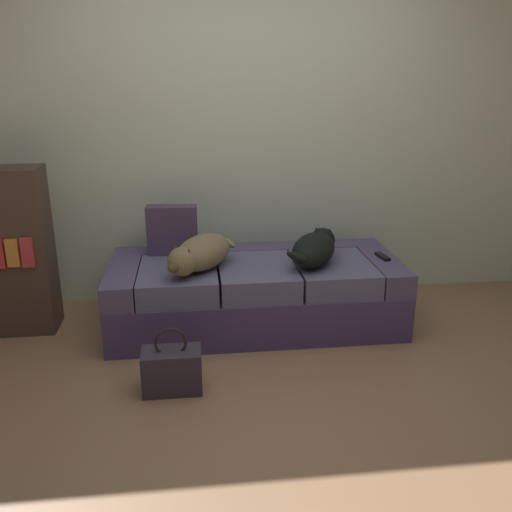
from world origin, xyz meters
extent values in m
plane|color=#9A714F|center=(0.00, 0.00, 0.00)|extent=(10.00, 10.00, 0.00)
cube|color=silver|center=(0.00, 1.72, 1.40)|extent=(6.40, 0.10, 2.80)
cube|color=#4A3967|center=(0.00, 1.12, 0.15)|extent=(1.94, 0.84, 0.30)
cube|color=#544A71|center=(-0.87, 1.12, 0.38)|extent=(0.20, 0.84, 0.16)
cube|color=#544A71|center=(0.87, 1.12, 0.38)|extent=(0.20, 0.84, 0.16)
cube|color=#544A71|center=(0.00, 1.44, 0.38)|extent=(1.54, 0.20, 0.16)
cube|color=slate|center=(-0.51, 1.02, 0.38)|extent=(0.50, 0.63, 0.16)
cube|color=slate|center=(0.00, 1.02, 0.38)|extent=(0.50, 0.63, 0.16)
cube|color=slate|center=(0.51, 1.02, 0.38)|extent=(0.50, 0.63, 0.16)
ellipsoid|color=olive|center=(-0.35, 1.01, 0.57)|extent=(0.50, 0.55, 0.22)
sphere|color=olive|center=(-0.48, 0.82, 0.57)|extent=(0.18, 0.18, 0.18)
ellipsoid|color=#4C412C|center=(-0.52, 0.76, 0.56)|extent=(0.11, 0.12, 0.06)
cone|color=#4C412C|center=(-0.44, 0.79, 0.64)|extent=(0.05, 0.05, 0.05)
cone|color=#4C412C|center=(-0.52, 0.85, 0.64)|extent=(0.05, 0.05, 0.05)
ellipsoid|color=olive|center=(-0.18, 1.16, 0.58)|extent=(0.13, 0.19, 0.05)
ellipsoid|color=black|center=(0.37, 0.99, 0.56)|extent=(0.44, 0.52, 0.21)
sphere|color=black|center=(0.47, 1.18, 0.57)|extent=(0.17, 0.17, 0.17)
ellipsoid|color=black|center=(0.51, 1.25, 0.56)|extent=(0.10, 0.12, 0.06)
cone|color=black|center=(0.43, 1.20, 0.63)|extent=(0.04, 0.04, 0.05)
cone|color=black|center=(0.52, 1.16, 0.63)|extent=(0.04, 0.04, 0.05)
ellipsoid|color=black|center=(0.23, 0.84, 0.57)|extent=(0.13, 0.18, 0.05)
cube|color=black|center=(0.87, 1.07, 0.47)|extent=(0.07, 0.15, 0.02)
cube|color=#4C3855|center=(-0.55, 1.34, 0.63)|extent=(0.35, 0.15, 0.34)
cube|color=#362C3A|center=(-0.55, 0.33, 0.12)|extent=(0.32, 0.18, 0.24)
torus|color=#261F28|center=(-0.55, 0.33, 0.29)|extent=(0.18, 0.02, 0.18)
cube|color=#47362D|center=(-1.62, 1.22, 0.55)|extent=(0.56, 0.28, 1.10)
cube|color=orange|center=(-1.53, 1.07, 0.59)|extent=(0.08, 0.02, 0.18)
cube|color=#C6373C|center=(-1.44, 1.07, 0.59)|extent=(0.08, 0.02, 0.19)
camera|label=1|loc=(-0.40, -2.31, 1.65)|focal=38.13mm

